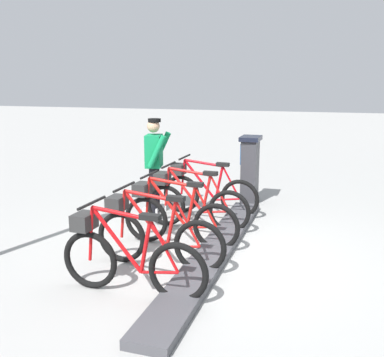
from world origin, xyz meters
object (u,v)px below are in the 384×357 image
at_px(bike_docked_0, 206,191).
at_px(payment_kiosk, 250,169).
at_px(bike_docked_1, 192,202).
at_px(bike_docked_3, 154,234).
at_px(bike_docked_2, 175,216).
at_px(bike_docked_4, 126,257).
at_px(worker_near_rack, 155,162).

bearing_deg(bike_docked_0, payment_kiosk, -119.08).
bearing_deg(bike_docked_1, bike_docked_3, 90.00).
relative_size(payment_kiosk, bike_docked_2, 0.74).
bearing_deg(bike_docked_0, bike_docked_2, 90.00).
bearing_deg(bike_docked_1, bike_docked_0, -90.00).
height_order(bike_docked_3, bike_docked_4, same).
bearing_deg(bike_docked_4, bike_docked_0, -90.00).
height_order(payment_kiosk, bike_docked_1, payment_kiosk).
distance_m(bike_docked_1, bike_docked_3, 1.56).
bearing_deg(bike_docked_4, bike_docked_1, -90.00).
relative_size(bike_docked_1, bike_docked_3, 1.00).
bearing_deg(bike_docked_3, bike_docked_0, -90.00).
xyz_separation_m(bike_docked_1, worker_near_rack, (0.91, -0.68, 0.48)).
height_order(bike_docked_1, bike_docked_3, same).
bearing_deg(bike_docked_3, worker_near_rack, -67.98).
bearing_deg(bike_docked_2, worker_near_rack, -58.16).
xyz_separation_m(bike_docked_1, bike_docked_2, (0.00, 0.78, 0.00)).
bearing_deg(bike_docked_2, bike_docked_3, 90.00).
relative_size(bike_docked_0, bike_docked_4, 1.00).
distance_m(bike_docked_4, worker_near_rack, 3.19).
bearing_deg(payment_kiosk, bike_docked_3, 80.37).
xyz_separation_m(payment_kiosk, bike_docked_2, (0.57, 2.59, -0.24)).
bearing_deg(bike_docked_1, payment_kiosk, -107.54).
xyz_separation_m(bike_docked_1, bike_docked_3, (0.00, 1.56, 0.00)).
relative_size(bike_docked_1, worker_near_rack, 1.04).
height_order(payment_kiosk, worker_near_rack, worker_near_rack).
bearing_deg(worker_near_rack, bike_docked_0, -173.48).
xyz_separation_m(bike_docked_0, bike_docked_1, (0.00, 0.78, 0.00)).
distance_m(payment_kiosk, bike_docked_2, 2.66).
height_order(payment_kiosk, bike_docked_2, payment_kiosk).
relative_size(payment_kiosk, bike_docked_3, 0.74).
bearing_deg(bike_docked_1, worker_near_rack, -36.80).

